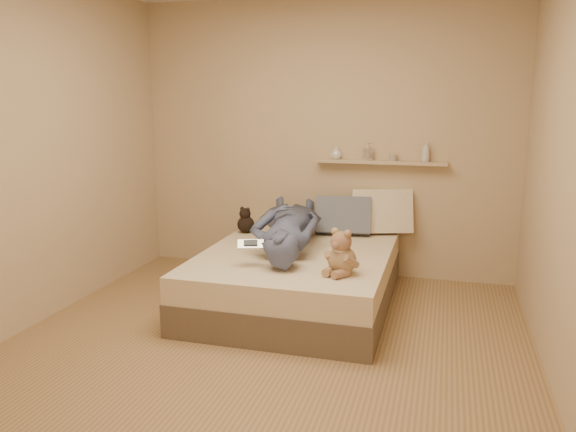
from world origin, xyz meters
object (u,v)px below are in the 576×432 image
(teddy_bear, at_px, (341,255))
(pillow_cream, at_px, (381,212))
(dark_plush, at_px, (246,222))
(person, at_px, (287,225))
(pillow_grey, at_px, (343,216))
(bed, at_px, (297,277))
(game_console, at_px, (251,244))
(wall_shelf, at_px, (380,162))

(teddy_bear, bearing_deg, pillow_cream, 84.60)
(dark_plush, xyz_separation_m, person, (0.51, -0.38, 0.08))
(pillow_grey, xyz_separation_m, person, (-0.37, -0.57, 0.02))
(bed, distance_m, dark_plush, 0.86)
(pillow_grey, bearing_deg, teddy_bear, -80.40)
(game_console, xyz_separation_m, teddy_bear, (0.68, -0.01, -0.03))
(bed, bearing_deg, person, 135.14)
(person, bearing_deg, game_console, 69.29)
(wall_shelf, bearing_deg, teddy_bear, -93.79)
(teddy_bear, xyz_separation_m, wall_shelf, (0.09, 1.42, 0.51))
(pillow_grey, bearing_deg, dark_plush, -167.41)
(wall_shelf, bearing_deg, person, -130.21)
(bed, distance_m, teddy_bear, 0.78)
(pillow_cream, bearing_deg, teddy_bear, -95.40)
(person, distance_m, wall_shelf, 1.13)
(game_console, height_order, pillow_grey, pillow_grey)
(pillow_cream, bearing_deg, game_console, -121.04)
(person, bearing_deg, wall_shelf, -141.51)
(game_console, bearing_deg, dark_plush, 112.07)
(dark_plush, relative_size, pillow_cream, 0.45)
(person, bearing_deg, bed, 123.84)
(game_console, distance_m, pillow_cream, 1.56)
(bed, relative_size, teddy_bear, 5.67)
(bed, distance_m, wall_shelf, 1.38)
(dark_plush, height_order, wall_shelf, wall_shelf)
(game_console, relative_size, pillow_grey, 0.41)
(person, height_order, wall_shelf, wall_shelf)
(pillow_grey, relative_size, wall_shelf, 0.42)
(person, bearing_deg, dark_plush, -47.66)
(dark_plush, xyz_separation_m, wall_shelf, (1.18, 0.42, 0.54))
(game_console, bearing_deg, wall_shelf, 61.41)
(dark_plush, relative_size, pillow_grey, 0.49)
(dark_plush, bearing_deg, wall_shelf, 19.44)
(game_console, height_order, dark_plush, dark_plush)
(game_console, xyz_separation_m, wall_shelf, (0.77, 1.42, 0.48))
(dark_plush, bearing_deg, pillow_grey, 12.59)
(bed, height_order, person, person)
(bed, height_order, wall_shelf, wall_shelf)
(pillow_cream, distance_m, pillow_grey, 0.36)
(game_console, distance_m, wall_shelf, 1.68)
(game_console, relative_size, wall_shelf, 0.17)
(dark_plush, bearing_deg, bed, -38.13)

